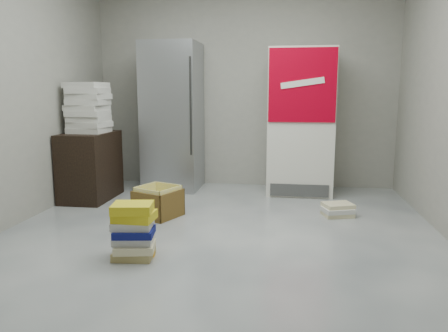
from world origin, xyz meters
TOP-DOWN VIEW (x-y plane):
  - ground at (0.00, 0.00)m, footprint 5.00×5.00m
  - room_shell at (0.00, 0.00)m, footprint 4.04×5.04m
  - steel_fridge at (-0.90, 2.13)m, footprint 0.70×0.72m
  - coke_cooler at (0.75, 2.12)m, footprint 0.80×0.73m
  - wood_shelf at (-1.73, 1.40)m, footprint 0.50×0.80m
  - supply_box_stack at (-1.72, 1.40)m, footprint 0.45×0.43m
  - phonebook_stack_main at (-0.56, -0.36)m, footprint 0.35×0.31m
  - phonebook_stack_side at (1.13, 1.07)m, footprint 0.36×0.34m
  - cardboard_box at (-0.71, 0.79)m, footprint 0.52×0.52m
  - bucket_lid at (-0.57, -0.31)m, footprint 0.33×0.33m

SIDE VIEW (x-z plane):
  - ground at x=0.00m, z-range 0.00..0.00m
  - bucket_lid at x=-0.57m, z-range 0.00..0.08m
  - phonebook_stack_side at x=1.13m, z-range 0.00..0.13m
  - cardboard_box at x=-0.71m, z-range -0.03..0.29m
  - phonebook_stack_main at x=-0.56m, z-range 0.00..0.44m
  - wood_shelf at x=-1.73m, z-range 0.00..0.80m
  - coke_cooler at x=0.75m, z-range 0.00..1.80m
  - steel_fridge at x=-0.90m, z-range 0.00..1.90m
  - supply_box_stack at x=-1.72m, z-range 0.80..1.38m
  - room_shell at x=0.00m, z-range 0.39..3.21m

